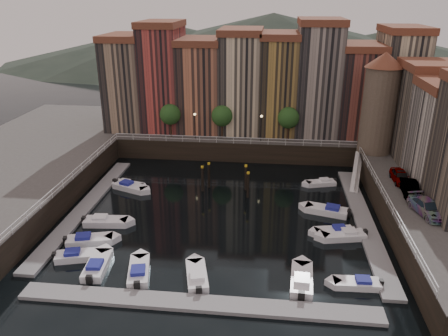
# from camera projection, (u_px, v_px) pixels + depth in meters

# --- Properties ---
(ground) EXTENTS (200.00, 200.00, 0.00)m
(ground) POSITION_uv_depth(u_px,v_px,m) (221.00, 210.00, 51.54)
(ground) COLOR black
(ground) RESTS_ON ground
(quay_far) EXTENTS (80.00, 20.00, 3.00)m
(quay_far) POSITION_uv_depth(u_px,v_px,m) (239.00, 133.00, 74.98)
(quay_far) COLOR black
(quay_far) RESTS_ON ground
(dock_left) EXTENTS (2.00, 28.00, 0.35)m
(dock_left) POSITION_uv_depth(u_px,v_px,m) (86.00, 206.00, 52.20)
(dock_left) COLOR gray
(dock_left) RESTS_ON ground
(dock_right) EXTENTS (2.00, 28.00, 0.35)m
(dock_right) POSITION_uv_depth(u_px,v_px,m) (364.00, 220.00, 48.89)
(dock_right) COLOR gray
(dock_right) RESTS_ON ground
(dock_near) EXTENTS (30.00, 2.00, 0.35)m
(dock_near) POSITION_uv_depth(u_px,v_px,m) (197.00, 303.00, 35.78)
(dock_near) COLOR gray
(dock_near) RESTS_ON ground
(mountains) EXTENTS (145.00, 100.00, 18.00)m
(mountains) POSITION_uv_depth(u_px,v_px,m) (263.00, 44.00, 149.97)
(mountains) COLOR #2D382D
(mountains) RESTS_ON ground
(far_terrace) EXTENTS (48.70, 10.30, 17.50)m
(far_terrace) POSITION_uv_depth(u_px,v_px,m) (259.00, 81.00, 68.83)
(far_terrace) COLOR #967B60
(far_terrace) RESTS_ON quay_far
(corner_tower) EXTENTS (5.20, 5.20, 13.80)m
(corner_tower) POSITION_uv_depth(u_px,v_px,m) (380.00, 102.00, 59.10)
(corner_tower) COLOR #6B5B4C
(corner_tower) RESTS_ON quay_right
(promenade_trees) EXTENTS (21.20, 3.20, 5.20)m
(promenade_trees) POSITION_uv_depth(u_px,v_px,m) (226.00, 116.00, 66.03)
(promenade_trees) COLOR black
(promenade_trees) RESTS_ON quay_far
(street_lamps) EXTENTS (10.36, 0.36, 4.18)m
(street_lamps) POSITION_uv_depth(u_px,v_px,m) (228.00, 122.00, 65.33)
(street_lamps) COLOR black
(street_lamps) RESTS_ON quay_far
(railings) EXTENTS (36.08, 34.04, 0.52)m
(railings) POSITION_uv_depth(u_px,v_px,m) (226.00, 166.00, 54.64)
(railings) COLOR white
(railings) RESTS_ON ground
(gangway) EXTENTS (2.78, 8.32, 3.73)m
(gangway) POSITION_uv_depth(u_px,v_px,m) (357.00, 170.00, 58.31)
(gangway) COLOR white
(gangway) RESTS_ON ground
(mooring_pilings) EXTENTS (6.29, 2.92, 3.78)m
(mooring_pilings) POSITION_uv_depth(u_px,v_px,m) (226.00, 180.00, 55.91)
(mooring_pilings) COLOR black
(mooring_pilings) RESTS_ON ground
(boat_left_0) EXTENTS (4.75, 2.77, 1.06)m
(boat_left_0) POSITION_uv_depth(u_px,v_px,m) (78.00, 256.00, 41.96)
(boat_left_0) COLOR white
(boat_left_0) RESTS_ON ground
(boat_left_1) EXTENTS (5.00, 2.92, 1.12)m
(boat_left_1) POSITION_uv_depth(u_px,v_px,m) (89.00, 240.00, 44.60)
(boat_left_1) COLOR white
(boat_left_1) RESTS_ON ground
(boat_left_2) EXTENTS (5.09, 2.23, 1.15)m
(boat_left_2) POSITION_uv_depth(u_px,v_px,m) (105.00, 221.00, 48.21)
(boat_left_2) COLOR white
(boat_left_2) RESTS_ON ground
(boat_left_3) EXTENTS (5.00, 3.37, 1.13)m
(boat_left_3) POSITION_uv_depth(u_px,v_px,m) (130.00, 187.00, 56.90)
(boat_left_3) COLOR white
(boat_left_3) RESTS_ON ground
(boat_left_4) EXTENTS (4.48, 2.56, 1.00)m
(boat_left_4) POSITION_uv_depth(u_px,v_px,m) (128.00, 185.00, 57.68)
(boat_left_4) COLOR white
(boat_left_4) RESTS_ON ground
(boat_right_0) EXTENTS (4.29, 1.69, 0.98)m
(boat_right_0) POSITION_uv_depth(u_px,v_px,m) (358.00, 284.00, 37.97)
(boat_right_0) COLOR white
(boat_right_0) RESTS_ON ground
(boat_right_1) EXTENTS (4.92, 2.63, 1.10)m
(boat_right_1) POSITION_uv_depth(u_px,v_px,m) (344.00, 235.00, 45.46)
(boat_right_1) COLOR white
(boat_right_1) RESTS_ON ground
(boat_right_2) EXTENTS (4.47, 2.36, 1.00)m
(boat_right_2) POSITION_uv_depth(u_px,v_px,m) (335.00, 231.00, 46.31)
(boat_right_2) COLOR white
(boat_right_2) RESTS_ON ground
(boat_right_3) EXTENTS (5.23, 3.11, 1.17)m
(boat_right_3) POSITION_uv_depth(u_px,v_px,m) (328.00, 210.00, 50.66)
(boat_right_3) COLOR white
(boat_right_3) RESTS_ON ground
(boat_right_4) EXTENTS (4.22, 2.50, 0.95)m
(boat_right_4) POSITION_uv_depth(u_px,v_px,m) (321.00, 183.00, 58.26)
(boat_right_4) COLOR white
(boat_right_4) RESTS_ON ground
(boat_near_0) EXTENTS (2.29, 5.12, 1.16)m
(boat_near_0) POSITION_uv_depth(u_px,v_px,m) (97.00, 266.00, 40.35)
(boat_near_0) COLOR white
(boat_near_0) RESTS_ON ground
(boat_near_1) EXTENTS (2.79, 5.07, 1.14)m
(boat_near_1) POSITION_uv_depth(u_px,v_px,m) (139.00, 271.00, 39.53)
(boat_near_1) COLOR white
(boat_near_1) RESTS_ON ground
(boat_near_2) EXTENTS (2.82, 4.99, 1.12)m
(boat_near_2) POSITION_uv_depth(u_px,v_px,m) (197.00, 276.00, 38.85)
(boat_near_2) COLOR white
(boat_near_2) RESTS_ON ground
(boat_near_3) EXTENTS (2.22, 5.27, 1.19)m
(boat_near_3) POSITION_uv_depth(u_px,v_px,m) (302.00, 280.00, 38.30)
(boat_near_3) COLOR white
(boat_near_3) RESTS_ON ground
(car_a) EXTENTS (1.76, 4.30, 1.46)m
(car_a) POSITION_uv_depth(u_px,v_px,m) (400.00, 177.00, 51.42)
(car_a) COLOR gray
(car_a) RESTS_ON quay_right
(car_b) EXTENTS (1.91, 4.54, 1.46)m
(car_b) POSITION_uv_depth(u_px,v_px,m) (410.00, 189.00, 48.27)
(car_b) COLOR gray
(car_b) RESTS_ON quay_right
(car_c) EXTENTS (3.36, 5.51, 1.49)m
(car_c) POSITION_uv_depth(u_px,v_px,m) (427.00, 208.00, 43.83)
(car_c) COLOR gray
(car_c) RESTS_ON quay_right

